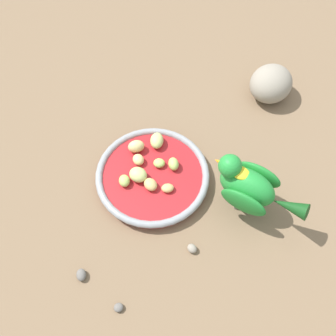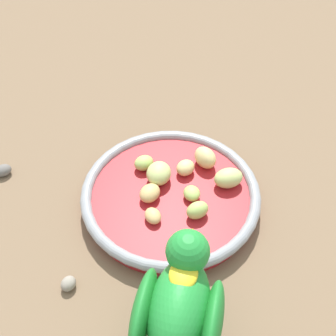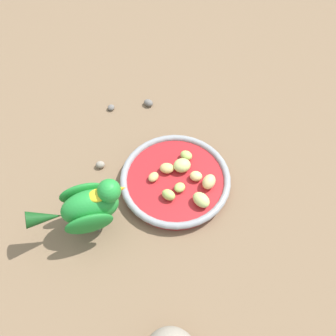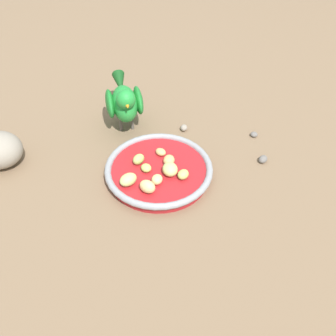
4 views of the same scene
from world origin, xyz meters
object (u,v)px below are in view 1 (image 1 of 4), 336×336
Objects in this scene: pebble_2 at (81,275)px; apple_piece_4 at (138,175)px; apple_piece_1 at (138,160)px; apple_piece_5 at (159,163)px; apple_piece_0 at (174,164)px; pebble_1 at (192,248)px; apple_piece_7 at (157,141)px; parrot at (249,186)px; apple_piece_2 at (151,184)px; apple_piece_6 at (136,146)px; apple_piece_3 at (168,188)px; pebble_0 at (119,308)px; apple_piece_8 at (124,181)px; feeding_bowl at (153,176)px; rock_large at (271,84)px.

apple_piece_4 is at bearing 120.70° from pebble_2.
apple_piece_5 is (0.03, 0.03, -0.00)m from apple_piece_1.
apple_piece_0 is 0.18m from pebble_1.
apple_piece_1 is 0.06m from apple_piece_7.
parrot is (0.16, 0.10, 0.05)m from apple_piece_5.
apple_piece_2 is 0.87× the size of apple_piece_6.
parrot is at bearing 29.06° from apple_piece_6.
apple_piece_6 is (-0.08, -0.04, 0.00)m from apple_piece_0.
apple_piece_2 is 0.10m from apple_piece_6.
pebble_0 is (0.15, -0.20, -0.02)m from apple_piece_3.
pebble_1 is at bearing -11.19° from apple_piece_3.
apple_piece_0 reaches higher than apple_piece_8.
feeding_bowl is 9.36× the size of apple_piece_3.
apple_piece_5 is 0.90× the size of apple_piece_8.
pebble_1 is at bearing 72.92° from parrot.
apple_piece_0 reaches higher than pebble_0.
apple_piece_5 is at bearing 47.77° from apple_piece_1.
apple_piece_7 is 1.94× the size of pebble_1.
feeding_bowl is 0.05m from apple_piece_0.
parrot is (0.14, 0.08, 0.05)m from apple_piece_0.
pebble_0 is at bearing -51.99° from apple_piece_0.
apple_piece_2 is (0.01, -0.06, -0.00)m from apple_piece_0.
apple_piece_7 is (-0.05, 0.02, 0.00)m from apple_piece_5.
apple_piece_3 is at bearing 9.73° from feeding_bowl.
apple_piece_2 is 0.11m from apple_piece_7.
apple_piece_8 is 0.41m from rock_large.
feeding_bowl is at bearing -38.70° from apple_piece_7.
pebble_2 is (0.17, -0.22, -0.03)m from apple_piece_6.
parrot is at bearing 35.09° from apple_piece_1.
rock_large reaches higher than apple_piece_5.
apple_piece_4 reaches higher than feeding_bowl.
apple_piece_7 is 0.31m from pebble_2.
apple_piece_3 is at bearing 10.27° from apple_piece_1.
rock_large is 4.42× the size of pebble_2.
feeding_bowl is 10.00× the size of pebble_2.
pebble_1 is at bearing -21.36° from apple_piece_0.
apple_piece_4 is 1.58× the size of pebble_2.
apple_piece_1 is 0.22m from pebble_1.
pebble_2 is at bearing -58.40° from apple_piece_7.
rock_large reaches higher than apple_piece_3.
apple_piece_3 is 0.06m from apple_piece_5.
pebble_2 is at bearing -69.98° from apple_piece_0.
pebble_2 is (0.10, -0.22, -0.01)m from feeding_bowl.
apple_piece_0 is 0.08m from apple_piece_4.
apple_piece_0 is 0.84× the size of apple_piece_6.
apple_piece_2 is 0.38m from rock_large.
rock_large is at bearing 98.12° from feeding_bowl.
apple_piece_2 is 1.28× the size of pebble_2.
apple_piece_4 is 0.26m from pebble_0.
apple_piece_7 is 0.31m from rock_large.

